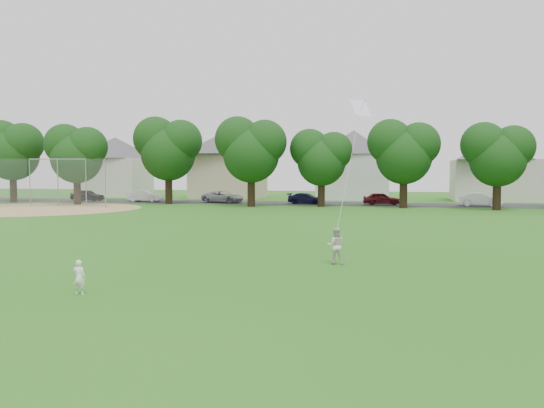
% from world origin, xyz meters
% --- Properties ---
extents(ground, '(160.00, 160.00, 0.00)m').
position_xyz_m(ground, '(0.00, 0.00, 0.00)').
color(ground, '#225F15').
rests_on(ground, ground).
extents(street, '(90.00, 7.00, 0.01)m').
position_xyz_m(street, '(0.00, 42.00, 0.01)').
color(street, '#2D2D30').
rests_on(street, ground).
extents(dirt_infield, '(18.00, 18.00, 0.02)m').
position_xyz_m(dirt_infield, '(-26.00, 28.00, 0.01)').
color(dirt_infield, '#9E7F51').
rests_on(dirt_infield, ground).
extents(toddler, '(0.35, 0.25, 0.93)m').
position_xyz_m(toddler, '(-3.02, -0.74, 0.46)').
color(toddler, white).
rests_on(toddler, ground).
extents(older_boy, '(0.70, 0.59, 1.30)m').
position_xyz_m(older_boy, '(3.03, 5.50, 0.65)').
color(older_boy, beige).
rests_on(older_boy, ground).
extents(kite, '(0.99, 1.10, 5.09)m').
position_xyz_m(kite, '(3.40, 6.13, 3.26)').
color(kite, white).
rests_on(kite, ground).
extents(baseball_backstop, '(10.10, 3.59, 4.52)m').
position_xyz_m(baseball_backstop, '(-26.34, 31.05, 2.26)').
color(baseball_backstop, gray).
rests_on(baseball_backstop, ground).
extents(tree_row, '(79.88, 9.01, 10.83)m').
position_xyz_m(tree_row, '(2.94, 36.01, 5.98)').
color(tree_row, black).
rests_on(tree_row, ground).
extents(parked_cars, '(70.16, 2.60, 1.30)m').
position_xyz_m(parked_cars, '(3.72, 41.00, 0.63)').
color(parked_cars, black).
rests_on(parked_cars, ground).
extents(house_row, '(76.64, 13.44, 10.22)m').
position_xyz_m(house_row, '(1.63, 52.00, 4.94)').
color(house_row, beige).
rests_on(house_row, ground).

